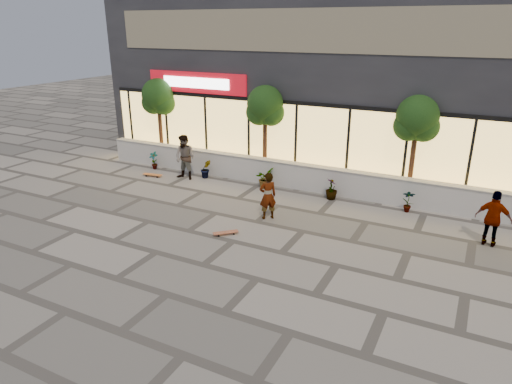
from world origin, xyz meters
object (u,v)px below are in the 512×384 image
at_px(tree_mideast, 417,121).
at_px(skateboard_center, 226,233).
at_px(skater_right_near, 493,219).
at_px(skateboard_left, 152,175).
at_px(tree_midwest, 265,108).
at_px(skater_left, 185,157).
at_px(skater_center, 268,196).
at_px(tree_west, 158,99).

relative_size(tree_mideast, skateboard_center, 5.47).
distance_m(tree_mideast, skater_right_near, 4.53).
bearing_deg(tree_mideast, skater_right_near, -44.84).
height_order(skater_right_near, skateboard_left, skater_right_near).
bearing_deg(tree_midwest, skater_right_near, -17.69).
relative_size(skater_left, skateboard_left, 2.13).
height_order(skater_left, skateboard_center, skater_left).
xyz_separation_m(skateboard_center, skateboard_left, (-5.81, 3.60, 0.01)).
relative_size(skater_center, skater_left, 0.85).
distance_m(tree_west, skateboard_center, 9.48).
bearing_deg(tree_midwest, tree_mideast, 0.00).
bearing_deg(skater_left, skateboard_left, -164.01).
bearing_deg(skater_right_near, tree_midwest, -9.16).
bearing_deg(skateboard_center, tree_midwest, 60.12).
bearing_deg(skateboard_center, skater_right_near, -22.10).
bearing_deg(skater_center, tree_west, -72.35).
distance_m(skater_left, skateboard_left, 1.77).
relative_size(tree_midwest, tree_mideast, 1.00).
xyz_separation_m(tree_midwest, skater_left, (-2.88, -1.78, -2.03)).
xyz_separation_m(skater_center, skater_left, (-4.92, 2.21, 0.14)).
distance_m(tree_west, tree_midwest, 5.50).
height_order(tree_mideast, skater_left, tree_mideast).
distance_m(tree_west, skateboard_left, 3.79).
relative_size(tree_west, skater_center, 2.40).
height_order(skater_center, skateboard_center, skater_center).
xyz_separation_m(skater_right_near, skateboard_center, (-7.39, -2.96, -0.78)).
bearing_deg(tree_midwest, skateboard_center, -75.99).
xyz_separation_m(tree_west, skater_center, (7.55, -3.99, -2.17)).
bearing_deg(skater_center, tree_midwest, -107.31).
relative_size(tree_west, skateboard_center, 5.47).
height_order(skater_left, skater_right_near, skater_left).
bearing_deg(skater_center, skater_right_near, 145.33).
height_order(tree_mideast, skateboard_left, tree_mideast).
bearing_deg(tree_west, skater_left, -34.15).
xyz_separation_m(skater_right_near, skateboard_left, (-13.20, 0.65, -0.77)).
relative_size(tree_midwest, skater_center, 2.40).
relative_size(tree_mideast, skater_center, 2.40).
bearing_deg(skater_center, skateboard_center, 26.66).
bearing_deg(tree_mideast, skateboard_left, -168.18).
xyz_separation_m(tree_mideast, skater_right_near, (2.83, -2.82, -2.12)).
relative_size(tree_midwest, skateboard_left, 4.37).
relative_size(skateboard_center, skateboard_left, 0.80).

